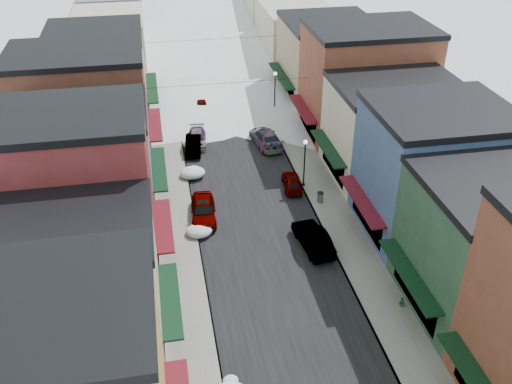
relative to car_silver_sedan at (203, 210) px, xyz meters
name	(u,v)px	position (x,y,z in m)	size (l,w,h in m)	color
road	(208,74)	(4.30, 34.47, -0.85)	(10.00, 160.00, 0.01)	black
sidewalk_left	(159,77)	(-2.30, 34.47, -0.78)	(3.20, 160.00, 0.15)	gray
sidewalk_right	(256,70)	(10.90, 34.47, -0.78)	(3.20, 160.00, 0.15)	gray
curb_left	(171,76)	(-0.75, 34.47, -0.78)	(0.10, 160.00, 0.15)	slate
curb_right	(245,71)	(9.35, 34.47, -0.78)	(0.10, 160.00, 0.15)	slate
bldg_l_cream	(70,292)	(-8.89, -13.03, 3.90)	(11.30, 8.20, 9.50)	beige
bldg_l_brick_near	(69,198)	(-9.39, -5.03, 5.40)	(12.30, 8.20, 12.50)	maroon
bldg_l_grayblue	(89,161)	(-8.89, 3.47, 3.65)	(11.30, 9.20, 9.00)	slate
bldg_l_brick_far	(82,108)	(-9.89, 12.47, 4.65)	(13.30, 9.20, 11.00)	brown
bldg_l_tan	(99,75)	(-8.89, 22.47, 4.15)	(11.30, 11.20, 10.00)	tan
bldg_r_green	(494,246)	(17.49, -13.53, 3.90)	(11.30, 9.20, 9.50)	#22482D
bldg_r_blue	(433,171)	(17.49, -4.53, 4.40)	(11.30, 9.20, 10.50)	#37527D
bldg_r_cream	(393,130)	(17.99, 4.47, 3.65)	(12.30, 9.20, 9.00)	beige
bldg_r_brick_far	(366,81)	(18.49, 13.47, 4.90)	(13.30, 9.20, 11.50)	brown
bldg_r_tan	(328,60)	(17.49, 23.47, 3.90)	(11.30, 11.20, 9.50)	#9F8668
distant_blocks	(191,3)	(4.30, 57.47, 3.15)	(34.00, 55.00, 8.00)	gray
overhead_cables	(218,59)	(4.30, 21.97, 5.35)	(16.40, 15.04, 0.04)	black
car_silver_sedan	(203,210)	(0.00, 0.00, 0.00)	(2.02, 5.01, 1.71)	#9DA1A5
car_dark_hatch	(193,145)	(0.29, 12.26, -0.14)	(1.51, 4.34, 1.43)	black
car_silver_wagon	(197,138)	(0.80, 13.79, -0.19)	(1.87, 4.60, 1.34)	#96979D
car_green_sedan	(313,238)	(7.89, -5.49, -0.01)	(1.78, 5.10, 1.68)	black
car_gray_suv	(292,182)	(8.38, 3.38, -0.19)	(1.57, 3.90, 1.33)	#9C9EA5
car_black_sedan	(266,138)	(7.80, 12.32, -0.03)	(2.31, 5.68, 1.65)	black
car_lane_silver	(202,107)	(2.15, 21.91, -0.17)	(1.62, 4.02, 1.37)	#ACB0B4
car_lane_white	(223,67)	(6.44, 34.84, -0.17)	(2.28, 4.96, 1.38)	silver
trash_can	(320,197)	(10.19, 0.46, -0.22)	(0.56, 0.56, 0.94)	slate
streetlamp_near	(305,157)	(9.50, 3.52, 2.16)	(0.38, 0.38, 4.54)	black
streetlamp_far	(275,87)	(10.32, 19.75, 2.41)	(0.41, 0.41, 4.95)	black
planter_far	(402,302)	(11.98, -13.10, -0.38)	(0.36, 0.36, 0.64)	#2E6530
snow_pile_mid	(199,230)	(-0.58, -2.22, -0.43)	(2.10, 2.49, 0.89)	white
snow_pile_far	(193,172)	(-0.25, 7.09, -0.38)	(2.33, 2.64, 0.99)	white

